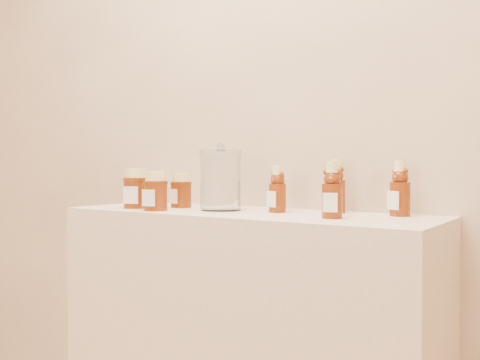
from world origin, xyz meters
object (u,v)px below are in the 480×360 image
Objects in this scene: bear_bottle_back_left at (279,187)px; glass_canister at (221,178)px; display_table at (244,354)px; honey_jar_left at (136,188)px; bear_bottle_front_left at (277,186)px.

glass_canister is (-0.16, -0.10, 0.03)m from bear_bottle_back_left.
display_table is 0.54m from bear_bottle_back_left.
display_table is at bearing -9.11° from honey_jar_left.
display_table is 0.54m from bear_bottle_front_left.
honey_jar_left is 0.65× the size of glass_canister.
display_table is 0.65m from honey_jar_left.
honey_jar_left is (-0.49, -0.12, -0.01)m from bear_bottle_front_left.
honey_jar_left is 0.31m from glass_canister.
bear_bottle_back_left reaches higher than honey_jar_left.
bear_bottle_front_left is 0.78× the size of glass_canister.
bear_bottle_back_left is 0.49m from honey_jar_left.
glass_canister reaches higher than display_table.
display_table is 5.70× the size of glass_canister.
honey_jar_left is at bearing -168.06° from display_table.
glass_canister reaches higher than bear_bottle_front_left.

